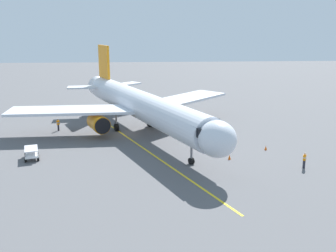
{
  "coord_description": "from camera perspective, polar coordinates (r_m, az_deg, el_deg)",
  "views": [
    {
      "loc": [
        -1.96,
        51.27,
        14.51
      ],
      "look_at": [
        -4.88,
        7.7,
        3.0
      ],
      "focal_mm": 40.44,
      "sensor_mm": 36.0,
      "label": 1
    }
  ],
  "objects": [
    {
      "name": "apron_lead_in_line",
      "position": [
        47.19,
        -4.0,
        -3.17
      ],
      "size": [
        16.26,
        36.74,
        0.01
      ],
      "primitive_type": "cube",
      "rotation": [
        0.0,
        0.0,
        0.41
      ],
      "color": "yellow",
      "rests_on": "ground"
    },
    {
      "name": "baggage_cart_portside",
      "position": [
        45.45,
        -19.89,
        -3.9
      ],
      "size": [
        2.14,
        2.89,
        1.27
      ],
      "color": "white",
      "rests_on": "ground"
    },
    {
      "name": "airplane",
      "position": [
        52.23,
        -4.2,
        3.12
      ],
      "size": [
        32.03,
        38.24,
        11.5
      ],
      "color": "silver",
      "rests_on": "ground"
    },
    {
      "name": "safety_cone_nose_right",
      "position": [
        43.28,
        9.25,
        -4.64
      ],
      "size": [
        0.32,
        0.32,
        0.55
      ],
      "primitive_type": "cone",
      "color": "#F2590F",
      "rests_on": "ground"
    },
    {
      "name": "baggage_cart_near_nose",
      "position": [
        68.56,
        1.28,
        3.1
      ],
      "size": [
        2.79,
        2.86,
        1.27
      ],
      "color": "black",
      "rests_on": "ground"
    },
    {
      "name": "ground_crew_wing_walker",
      "position": [
        56.47,
        -16.22,
        0.21
      ],
      "size": [
        0.41,
        0.47,
        1.71
      ],
      "color": "#23232D",
      "rests_on": "ground"
    },
    {
      "name": "ground_plane",
      "position": [
        53.32,
        -5.8,
        -1.1
      ],
      "size": [
        220.0,
        220.0,
        0.0
      ],
      "primitive_type": "plane",
      "color": "#565659"
    },
    {
      "name": "safety_cone_nose_left",
      "position": [
        47.42,
        14.52,
        -3.19
      ],
      "size": [
        0.32,
        0.32,
        0.55
      ],
      "primitive_type": "cone",
      "color": "#F2590F",
      "rests_on": "ground"
    },
    {
      "name": "ground_crew_marshaller",
      "position": [
        42.46,
        19.86,
        -4.87
      ],
      "size": [
        0.45,
        0.47,
        1.71
      ],
      "color": "#23232D",
      "rests_on": "ground"
    }
  ]
}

